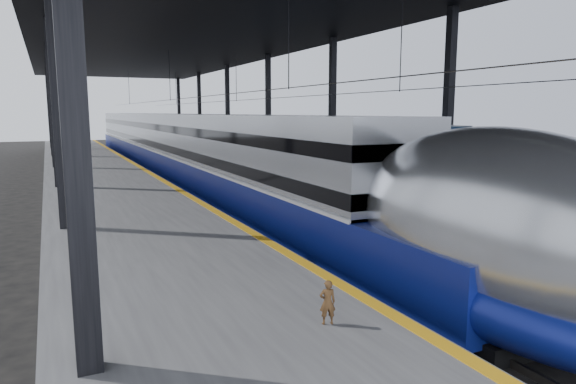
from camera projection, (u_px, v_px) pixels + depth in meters
ground at (300, 279)px, 14.34m from camera, size 160.00×160.00×0.00m
platform at (100, 182)px, 30.71m from camera, size 6.00×80.00×1.00m
yellow_strip at (147, 171)px, 31.80m from camera, size 0.30×80.00×0.01m
rails at (227, 181)px, 34.11m from camera, size 6.52×80.00×0.16m
canopy at (184, 39)px, 31.64m from camera, size 18.00×75.00×9.47m
tgv_train at (180, 149)px, 35.12m from camera, size 3.14×65.20×4.50m
second_train at (219, 142)px, 43.54m from camera, size 2.99×56.05×4.11m
child at (327, 302)px, 8.79m from camera, size 0.33×0.26×0.79m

